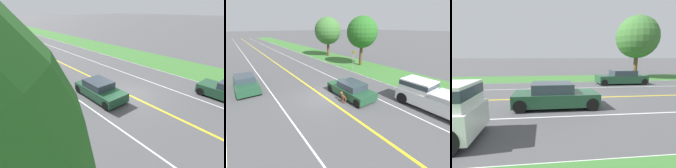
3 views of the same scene
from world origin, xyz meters
TOP-DOWN VIEW (x-y plane):
  - ground_plane at (0.00, 0.00)m, footprint 400.00×400.00m
  - centre_divider_line at (0.00, 0.00)m, footprint 0.18×160.00m
  - lane_edge_line_right at (7.00, 0.00)m, footprint 0.14×160.00m
  - lane_edge_line_left at (-7.00, 0.00)m, footprint 0.14×160.00m
  - lane_dash_same_dir at (3.50, 0.00)m, footprint 0.10×160.00m
  - lane_dash_oncoming at (-3.50, 0.00)m, footprint 0.10×160.00m
  - grass_verge_left at (-10.00, 0.00)m, footprint 6.00×160.00m
  - ego_car at (1.95, -1.11)m, footprint 1.93×4.43m
  - dog at (0.77, -1.56)m, footprint 0.38×1.12m
  - pickup_truck at (5.40, -6.36)m, footprint 2.07×5.68m

SIDE VIEW (x-z plane):
  - ground_plane at x=0.00m, z-range 0.00..0.00m
  - centre_divider_line at x=0.00m, z-range 0.00..0.01m
  - lane_edge_line_right at x=7.00m, z-range 0.00..0.01m
  - lane_edge_line_left at x=-7.00m, z-range 0.00..0.01m
  - lane_dash_same_dir at x=3.50m, z-range 0.00..0.01m
  - lane_dash_oncoming at x=-3.50m, z-range 0.00..0.01m
  - grass_verge_left at x=-10.00m, z-range 0.00..0.03m
  - dog at x=0.77m, z-range 0.10..0.90m
  - ego_car at x=1.95m, z-range -0.04..1.29m
  - pickup_truck at x=5.40m, z-range 0.02..1.93m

